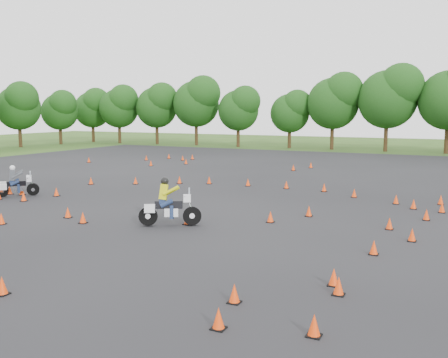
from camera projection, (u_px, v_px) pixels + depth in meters
ground at (184, 218)px, 21.62m from camera, size 140.00×140.00×0.00m
asphalt_pad at (240, 196)px, 26.97m from camera, size 62.00×62.00×0.00m
treeline at (394, 110)px, 50.33m from camera, size 87.33×32.39×11.04m
traffic_cones at (232, 192)px, 27.04m from camera, size 36.54×33.00×0.45m
rider_grey at (17, 180)px, 26.96m from camera, size 2.03×2.05×1.71m
rider_yellow at (170, 202)px, 19.90m from camera, size 2.59×1.87×1.94m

